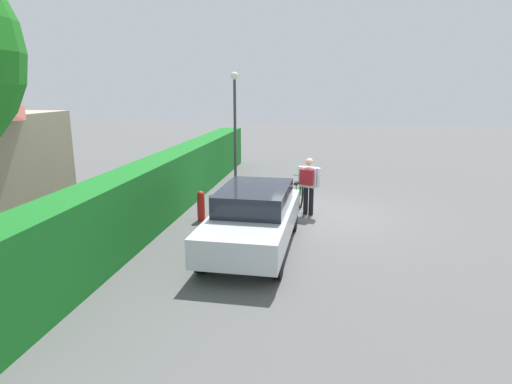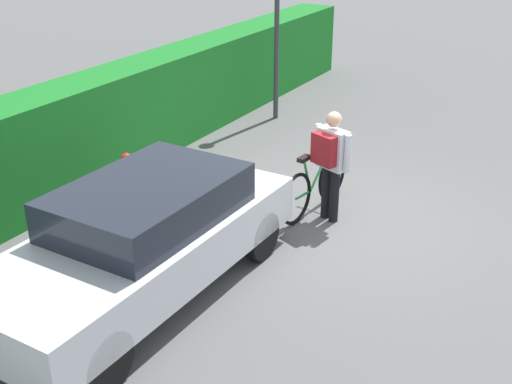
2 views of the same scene
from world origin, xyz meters
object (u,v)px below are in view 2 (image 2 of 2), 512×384
object	(u,v)px
bicycle	(315,185)
fire_hydrant	(128,178)
parked_car_near	(143,238)
person_rider	(330,157)

from	to	relation	value
bicycle	fire_hydrant	world-z (taller)	bicycle
parked_car_near	fire_hydrant	size ratio (longest dim) A/B	5.18
person_rider	fire_hydrant	world-z (taller)	person_rider
parked_car_near	person_rider	xyz separation A→B (m)	(2.76, -1.06, 0.24)
parked_car_near	person_rider	world-z (taller)	person_rider
parked_car_near	bicycle	bearing A→B (deg)	-14.78
parked_car_near	bicycle	xyz separation A→B (m)	(2.93, -0.77, -0.31)
bicycle	parked_car_near	bearing A→B (deg)	165.22
parked_car_near	fire_hydrant	distance (m)	2.48
person_rider	fire_hydrant	size ratio (longest dim) A/B	1.97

